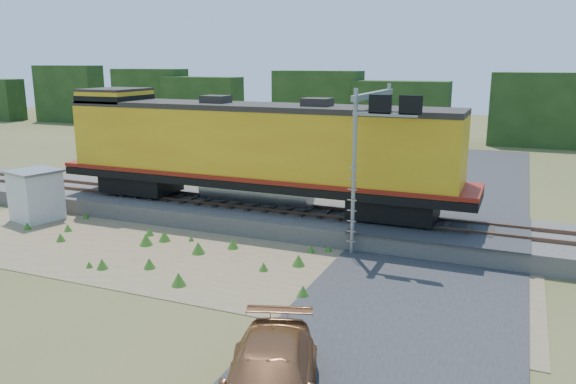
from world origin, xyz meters
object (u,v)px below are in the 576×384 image
at_px(shed, 36,195).
at_px(car, 269,382).
at_px(locomotive, 249,149).
at_px(signal_gantry, 377,126).

relative_size(shed, car, 0.51).
distance_m(shed, car, 19.62).
height_order(shed, car, shed).
distance_m(locomotive, signal_gantry, 6.48).
height_order(locomotive, signal_gantry, signal_gantry).
xyz_separation_m(shed, signal_gantry, (16.06, 3.19, 3.74)).
xyz_separation_m(locomotive, signal_gantry, (6.29, -0.65, 1.42)).
bearing_deg(signal_gantry, car, -85.79).
bearing_deg(locomotive, car, -61.95).
distance_m(shed, signal_gantry, 16.80).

